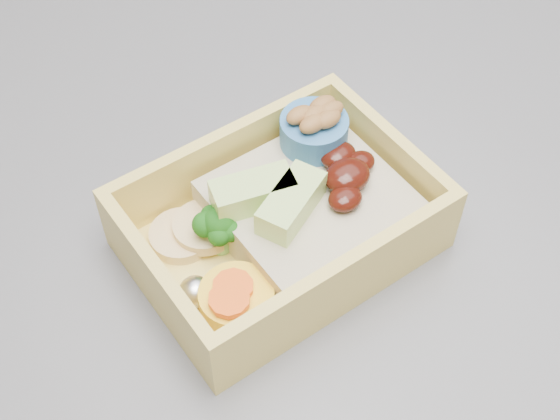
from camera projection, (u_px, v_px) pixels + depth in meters
island at (317, 363)px, 0.95m from camera, size 1.24×0.84×0.92m
bento_box at (286, 215)px, 0.47m from camera, size 0.18×0.13×0.06m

